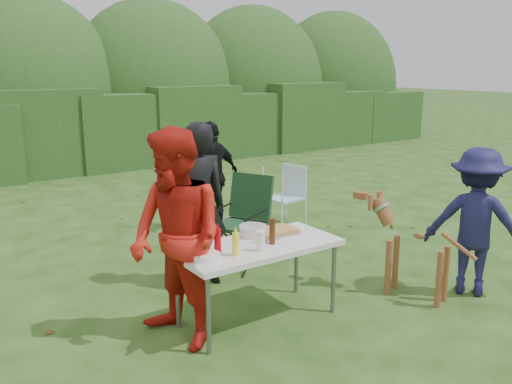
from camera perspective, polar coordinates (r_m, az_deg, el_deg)
ground at (r=5.34m, az=1.24°, el=-12.48°), size 80.00×80.00×0.00m
hedge_row at (r=12.31m, az=-21.23°, el=5.59°), size 22.00×1.40×1.70m
shrub_backdrop at (r=13.80m, az=-23.11°, el=9.31°), size 20.00×2.60×3.20m
folding_table at (r=4.92m, az=0.19°, el=-6.10°), size 1.50×0.70×0.74m
person_cook at (r=5.70m, az=-6.19°, el=-1.40°), size 0.70×0.51×1.76m
person_red_jacket at (r=4.51m, az=-8.34°, el=-4.96°), size 0.84×1.00×1.84m
person_black_puffy at (r=7.71m, az=-4.62°, el=1.72°), size 0.96×0.52×1.55m
child at (r=5.94m, az=22.10°, el=-2.94°), size 0.99×1.13×1.52m
dog at (r=5.69m, az=16.68°, el=-5.95°), size 0.72×1.13×1.00m
camping_chair at (r=6.41m, az=-1.51°, el=-2.98°), size 0.88×0.88×1.05m
lawn_chair at (r=7.96m, az=2.98°, el=-0.37°), size 0.60×0.60×0.88m
food_tray at (r=5.18m, az=1.96°, el=-4.38°), size 0.45×0.30×0.02m
focaccia_bread at (r=5.17m, az=1.96°, el=-4.09°), size 0.40×0.26×0.04m
mustard_bottle at (r=4.60m, az=-2.15°, el=-5.51°), size 0.06×0.06×0.20m
ketchup_bottle at (r=4.65m, az=-4.06°, el=-5.18°), size 0.06×0.06×0.22m
beer_bottle at (r=4.88m, az=1.72°, el=-4.13°), size 0.06×0.06×0.24m
paper_towel_roll at (r=4.71m, az=-6.51°, el=-4.73°), size 0.12×0.12×0.26m
cup_stack at (r=4.70m, az=0.47°, el=-5.20°), size 0.08×0.08×0.18m
pasta_bowl at (r=5.12m, az=-0.35°, el=-4.10°), size 0.26×0.26×0.10m
plate_stack at (r=4.55m, az=-5.25°, el=-6.78°), size 0.24×0.24×0.05m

